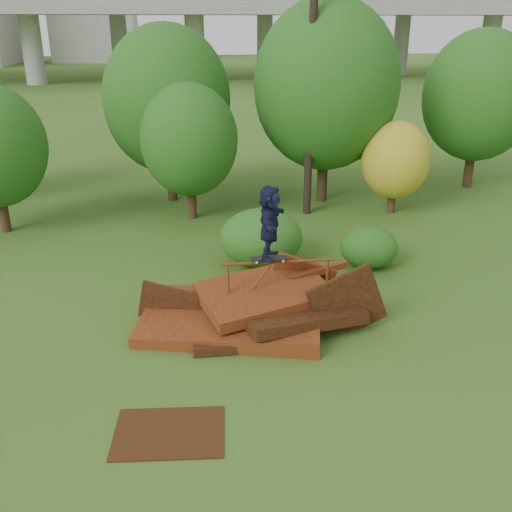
{
  "coord_description": "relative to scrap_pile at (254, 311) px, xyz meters",
  "views": [
    {
      "loc": [
        -2.43,
        -9.98,
        6.58
      ],
      "look_at": [
        -0.8,
        2.0,
        1.6
      ],
      "focal_mm": 40.0,
      "sensor_mm": 36.0,
      "label": 1
    }
  ],
  "objects": [
    {
      "name": "ground",
      "position": [
        0.9,
        -1.67,
        -0.36
      ],
      "size": [
        240.0,
        240.0,
        0.0
      ],
      "primitive_type": "plane",
      "color": "#2D5116",
      "rests_on": "ground"
    },
    {
      "name": "scrap_pile",
      "position": [
        0.0,
        0.0,
        0.0
      ],
      "size": [
        5.91,
        3.45,
        1.96
      ],
      "color": "#4A1B0D",
      "rests_on": "ground"
    },
    {
      "name": "grind_rail",
      "position": [
        0.57,
        0.07,
        0.78
      ],
      "size": [
        2.6,
        0.1,
        1.56
      ],
      "color": "brown",
      "rests_on": "ground"
    },
    {
      "name": "skateboard",
      "position": [
        0.37,
        0.07,
        1.28
      ],
      "size": [
        0.84,
        0.24,
        0.09
      ],
      "rotation": [
        0.0,
        0.0,
        -0.01
      ],
      "color": "black",
      "rests_on": "grind_rail"
    },
    {
      "name": "skater",
      "position": [
        0.37,
        0.07,
        2.13
      ],
      "size": [
        0.91,
        1.63,
        1.68
      ],
      "primitive_type": "imported",
      "rotation": [
        0.0,
        0.0,
        1.29
      ],
      "color": "#161838",
      "rests_on": "skateboard"
    },
    {
      "name": "flat_plate",
      "position": [
        -1.95,
        -3.59,
        -0.34
      ],
      "size": [
        1.99,
        1.5,
        0.03
      ],
      "primitive_type": "cube",
      "rotation": [
        0.0,
        0.0,
        -0.08
      ],
      "color": "#3A1E0C",
      "rests_on": "ground"
    },
    {
      "name": "tree_1",
      "position": [
        -1.88,
        10.47,
        3.52
      ],
      "size": [
        4.76,
        4.76,
        6.62
      ],
      "color": "black",
      "rests_on": "ground"
    },
    {
      "name": "tree_2",
      "position": [
        -1.17,
        8.12,
        2.45
      ],
      "size": [
        3.37,
        3.37,
        4.76
      ],
      "color": "black",
      "rests_on": "ground"
    },
    {
      "name": "tree_3",
      "position": [
        3.98,
        9.64,
        4.04
      ],
      "size": [
        5.42,
        5.42,
        7.52
      ],
      "color": "black",
      "rests_on": "ground"
    },
    {
      "name": "tree_4",
      "position": [
        6.18,
        7.78,
        1.6
      ],
      "size": [
        2.44,
        2.44,
        3.37
      ],
      "color": "black",
      "rests_on": "ground"
    },
    {
      "name": "tree_5",
      "position": [
        10.68,
        10.77,
        3.42
      ],
      "size": [
        4.56,
        4.56,
        6.41
      ],
      "color": "black",
      "rests_on": "ground"
    },
    {
      "name": "shrub_left",
      "position": [
        0.69,
        3.56,
        0.47
      ],
      "size": [
        2.39,
        2.21,
        1.65
      ],
      "primitive_type": "ellipsoid",
      "color": "#1D4D14",
      "rests_on": "ground"
    },
    {
      "name": "shrub_right",
      "position": [
        3.73,
        2.97,
        0.23
      ],
      "size": [
        1.67,
        1.53,
        1.18
      ],
      "primitive_type": "ellipsoid",
      "color": "#1D4D14",
      "rests_on": "ground"
    },
    {
      "name": "utility_pole",
      "position": [
        3.04,
        8.07,
        4.53
      ],
      "size": [
        1.4,
        0.28,
        9.63
      ],
      "color": "black",
      "rests_on": "ground"
    }
  ]
}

